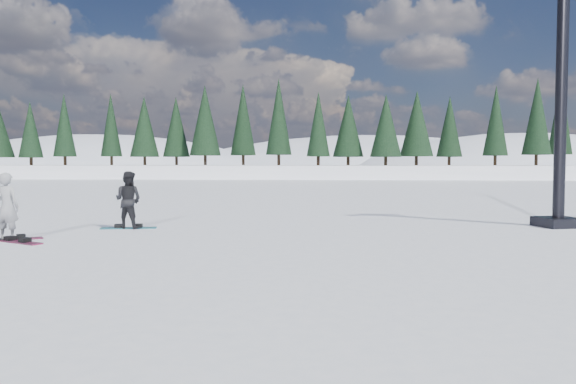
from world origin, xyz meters
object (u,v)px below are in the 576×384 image
object	(u,v)px
lift_tower	(561,125)
snowboarder_man	(128,200)
snowboarder_woman	(7,206)
snowboard_loose_b	(18,242)

from	to	relation	value
lift_tower	snowboarder_man	bearing A→B (deg)	171.38
snowboarder_woman	snowboarder_man	xyz separation A→B (m)	(1.96, 2.54, -0.02)
lift_tower	snowboard_loose_b	xyz separation A→B (m)	(-13.55, -4.10, -2.87)
snowboarder_woman	snowboarder_man	bearing A→B (deg)	-122.54
lift_tower	snowboarder_woman	world-z (taller)	lift_tower
lift_tower	snowboarder_man	size ratio (longest dim) A/B	4.48
lift_tower	snowboarder_woman	distance (m)	14.61
snowboarder_man	snowboard_loose_b	distance (m)	3.31
snowboard_loose_b	snowboarder_man	bearing A→B (deg)	88.45
snowboarder_woman	snowboard_loose_b	world-z (taller)	snowboarder_woman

